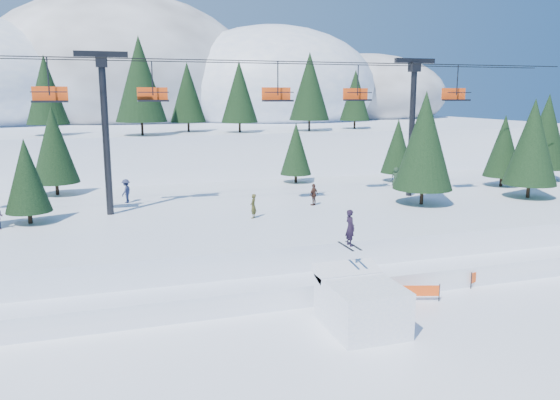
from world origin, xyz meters
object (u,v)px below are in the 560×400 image
object	(u,v)px
banner_far	(485,273)
jump_kicker	(361,302)
banner_near	(411,291)
chairlift	(257,107)

from	to	relation	value
banner_far	jump_kicker	bearing A→B (deg)	-160.87
jump_kicker	banner_near	bearing A→B (deg)	27.69
chairlift	jump_kicker	bearing A→B (deg)	-88.90
jump_kicker	banner_far	world-z (taller)	jump_kicker
chairlift	banner_far	distance (m)	18.03
chairlift	banner_far	xyz separation A→B (m)	(9.36, -12.67, -8.78)
jump_kicker	banner_near	xyz separation A→B (m)	(3.77, 1.98, -0.61)
jump_kicker	banner_near	distance (m)	4.30
chairlift	banner_near	distance (m)	16.88
jump_kicker	banner_far	xyz separation A→B (m)	(9.06, 3.14, -0.61)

